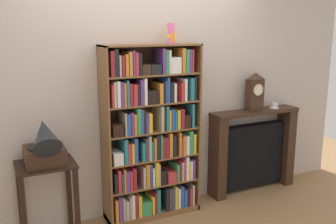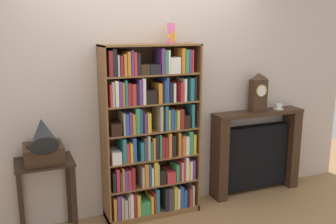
{
  "view_description": "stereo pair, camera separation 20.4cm",
  "coord_description": "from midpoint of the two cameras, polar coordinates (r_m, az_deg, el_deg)",
  "views": [
    {
      "loc": [
        -1.47,
        -3.37,
        1.96
      ],
      "look_at": [
        0.19,
        0.08,
        1.1
      ],
      "focal_mm": 40.56,
      "sensor_mm": 36.0,
      "label": 1
    },
    {
      "loc": [
        -1.28,
        -3.45,
        1.96
      ],
      "look_at": [
        0.19,
        0.08,
        1.1
      ],
      "focal_mm": 40.56,
      "sensor_mm": 36.0,
      "label": 2
    }
  ],
  "objects": [
    {
      "name": "teacup_with_saucer",
      "position": [
        4.73,
        17.49,
        0.75
      ],
      "size": [
        0.12,
        0.12,
        0.07
      ],
      "color": "white",
      "rests_on": "fireplace_mantel"
    },
    {
      "name": "fireplace_mantel",
      "position": [
        4.71,
        14.23,
        -5.89
      ],
      "size": [
        1.13,
        0.25,
        1.0
      ],
      "color": "#382316",
      "rests_on": "ground"
    },
    {
      "name": "bookshelf",
      "position": [
        3.9,
        -1.09,
        -3.82
      ],
      "size": [
        0.99,
        0.32,
        1.8
      ],
      "color": "brown",
      "rests_on": "ground"
    },
    {
      "name": "side_table_left",
      "position": [
        3.73,
        -16.41,
        -10.21
      ],
      "size": [
        0.52,
        0.42,
        0.75
      ],
      "color": "black",
      "rests_on": "ground"
    },
    {
      "name": "wall_back",
      "position": [
        4.04,
        -0.27,
        3.3
      ],
      "size": [
        5.03,
        0.08,
        2.6
      ],
      "primitive_type": "cube",
      "color": "beige",
      "rests_on": "ground"
    },
    {
      "name": "mantel_clock",
      "position": [
        4.5,
        14.68,
        2.88
      ],
      "size": [
        0.19,
        0.13,
        0.45
      ],
      "color": "#382316",
      "rests_on": "fireplace_mantel"
    },
    {
      "name": "cup_stack",
      "position": [
        3.87,
        2.02,
        11.73
      ],
      "size": [
        0.08,
        0.08,
        0.2
      ],
      "color": "pink",
      "rests_on": "bookshelf"
    },
    {
      "name": "ground_plane",
      "position": [
        4.17,
        -0.58,
        -15.5
      ],
      "size": [
        8.03,
        6.4,
        0.02
      ],
      "primitive_type": "cube",
      "color": "#997047"
    },
    {
      "name": "gramophone",
      "position": [
        3.54,
        -16.71,
        -4.46
      ],
      "size": [
        0.35,
        0.49,
        0.5
      ],
      "color": "#382316",
      "rests_on": "side_table_left"
    }
  ]
}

